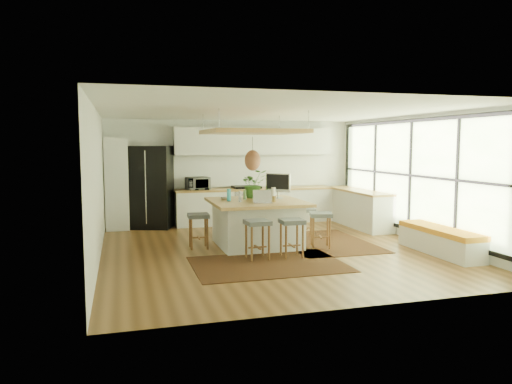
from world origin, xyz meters
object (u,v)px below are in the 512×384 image
object	(u,v)px
laptop	(263,197)
monitor	(278,186)
fridge	(150,191)
microwave	(198,182)
stool_right_back	(306,221)
stool_left_side	(199,231)
island	(257,223)
stool_right_front	(321,230)
island_plant	(253,187)
stool_near_left	(257,240)
stool_near_right	(292,238)

from	to	relation	value
laptop	monitor	bearing A→B (deg)	63.17
fridge	microwave	xyz separation A→B (m)	(1.17, -0.08, 0.19)
fridge	microwave	bearing A→B (deg)	14.88
stool_right_back	monitor	world-z (taller)	monitor
stool_left_side	laptop	bearing A→B (deg)	-24.07
island	stool_left_side	bearing A→B (deg)	176.40
monitor	stool_right_front	bearing A→B (deg)	-6.85
stool_right_front	island_plant	bearing A→B (deg)	135.89
stool_right_front	laptop	distance (m)	1.37
monitor	microwave	world-z (taller)	monitor
stool_right_front	stool_right_back	xyz separation A→B (m)	(0.14, 1.16, 0.00)
fridge	stool_near_left	xyz separation A→B (m)	(1.64, -3.90, -0.57)
monitor	island_plant	bearing A→B (deg)	-160.40
stool_right_front	microwave	xyz separation A→B (m)	(-1.95, 3.25, 0.76)
stool_near_left	stool_right_back	xyz separation A→B (m)	(1.63, 1.73, 0.00)
island_plant	laptop	bearing A→B (deg)	-94.70
stool_near_left	island_plant	distance (m)	1.87
fridge	island	distance (m)	3.41
island	stool_near_right	distance (m)	1.22
stool_left_side	microwave	distance (m)	2.74
island	stool_left_side	distance (m)	1.19
stool_near_right	island_plant	bearing A→B (deg)	99.16
laptop	microwave	bearing A→B (deg)	114.83
stool_near_right	island_plant	distance (m)	1.86
stool_right_back	island_plant	distance (m)	1.49
island	microwave	xyz separation A→B (m)	(-0.78, 2.68, 0.65)
island	stool_left_side	xyz separation A→B (m)	(-1.19, 0.07, -0.11)
stool_near_left	island_plant	world-z (taller)	island_plant
island	stool_near_right	xyz separation A→B (m)	(0.34, -1.16, -0.11)
stool_near_left	laptop	bearing A→B (deg)	66.26
fridge	island_plant	world-z (taller)	fridge
laptop	microwave	world-z (taller)	microwave
stool_right_front	stool_left_side	xyz separation A→B (m)	(-2.36, 0.65, 0.00)
stool_near_right	monitor	xyz separation A→B (m)	(0.21, 1.42, 0.83)
island	monitor	xyz separation A→B (m)	(0.54, 0.26, 0.72)
stool_near_right	laptop	distance (m)	1.05
island	fridge	bearing A→B (deg)	125.30
laptop	island_plant	distance (m)	0.96
fridge	island	bearing A→B (deg)	-36.04
fridge	laptop	bearing A→B (deg)	-40.14
microwave	monitor	bearing A→B (deg)	-67.86
fridge	island_plant	bearing A→B (deg)	-29.56
island_plant	microwave	bearing A→B (deg)	111.32
stool_right_back	monitor	bearing A→B (deg)	-156.90
stool_left_side	island_plant	world-z (taller)	island_plant
stool_right_front	stool_right_back	distance (m)	1.17
fridge	island	size ratio (longest dim) A/B	1.10
stool_right_front	monitor	world-z (taller)	monitor
stool_near_left	stool_left_side	size ratio (longest dim) A/B	1.03
stool_right_back	laptop	xyz separation A→B (m)	(-1.32, -1.04, 0.70)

